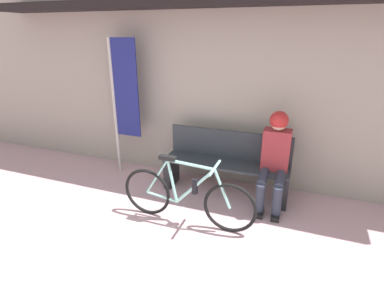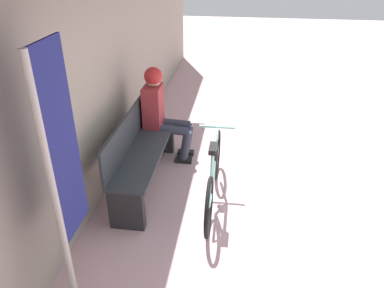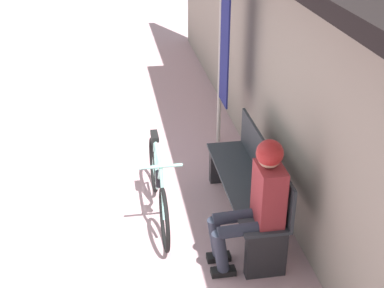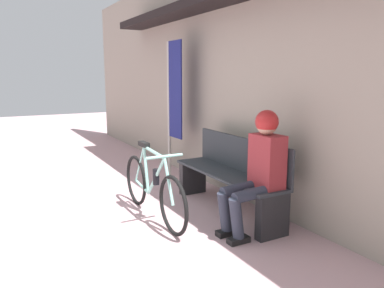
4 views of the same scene
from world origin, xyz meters
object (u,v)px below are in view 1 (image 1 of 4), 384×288
(park_bench_near, at_px, (226,165))
(person_seated, at_px, (275,154))
(bicycle, at_px, (186,197))
(banner_pole, at_px, (122,95))

(park_bench_near, relative_size, person_seated, 1.37)
(park_bench_near, xyz_separation_m, person_seated, (0.65, -0.11, 0.30))
(park_bench_near, height_order, bicycle, park_bench_near)
(park_bench_near, bearing_deg, person_seated, -9.89)
(park_bench_near, relative_size, banner_pole, 0.82)
(person_seated, bearing_deg, bicycle, -139.50)
(bicycle, height_order, person_seated, person_seated)
(person_seated, height_order, banner_pole, banner_pole)
(banner_pole, bearing_deg, person_seated, -4.65)
(person_seated, bearing_deg, banner_pole, 175.35)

